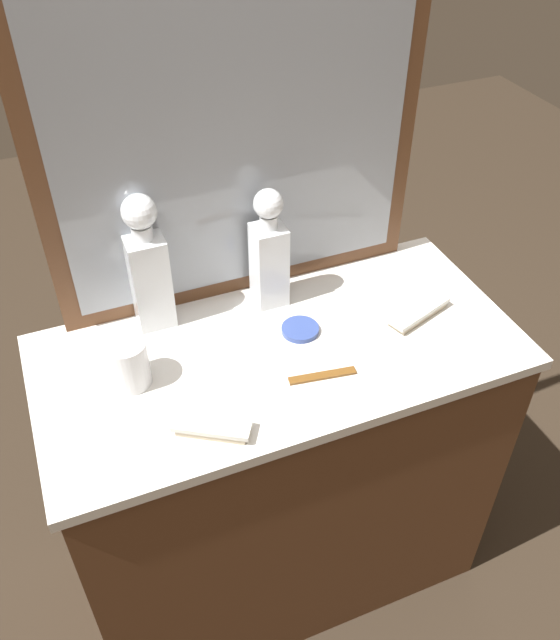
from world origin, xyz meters
TOP-DOWN VIEW (x-y plane):
  - ground_plane at (0.00, 0.00)m, footprint 6.00×6.00m
  - dresser at (0.00, 0.00)m, footprint 1.04×0.51m
  - dresser_mirror at (0.00, 0.24)m, footprint 0.84×0.03m
  - crystal_decanter_far_right at (-0.22, 0.19)m, footprint 0.08×0.08m
  - crystal_decanter_right at (0.04, 0.16)m, footprint 0.07×0.07m
  - crystal_tumbler_right at (-0.32, 0.02)m, footprint 0.09×0.09m
  - silver_brush_far_right at (0.33, -0.02)m, footprint 0.17×0.10m
  - silver_brush_right at (-0.20, -0.17)m, footprint 0.15×0.12m
  - porcelain_dish at (0.06, 0.03)m, footprint 0.08×0.08m
  - tortoiseshell_comb at (0.05, -0.11)m, footprint 0.14×0.04m

SIDE VIEW (x-z plane):
  - ground_plane at x=0.00m, z-range 0.00..0.00m
  - dresser at x=0.00m, z-range 0.00..0.86m
  - tortoiseshell_comb at x=0.05m, z-range 0.86..0.87m
  - porcelain_dish at x=0.06m, z-range 0.86..0.87m
  - silver_brush_far_right at x=0.33m, z-range 0.86..0.89m
  - silver_brush_right at x=-0.20m, z-range 0.86..0.89m
  - crystal_tumbler_right at x=-0.32m, z-range 0.86..0.96m
  - crystal_decanter_right at x=0.04m, z-range 0.83..1.12m
  - crystal_decanter_far_right at x=-0.22m, z-range 0.83..1.15m
  - dresser_mirror at x=0.00m, z-range 0.86..1.61m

